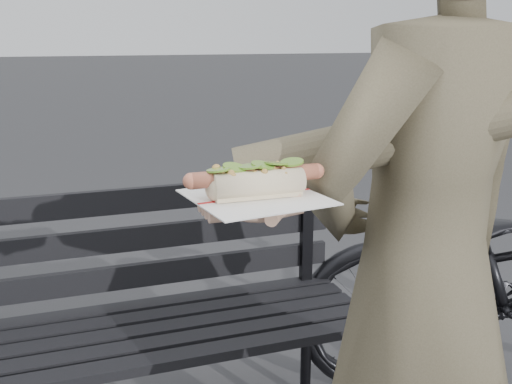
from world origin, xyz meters
The scene contains 3 objects.
park_bench centered at (-0.04, 0.92, 0.52)m, with size 1.50×0.44×0.88m.
person centered at (0.49, 0.12, 0.86)m, with size 0.63×0.41×1.72m, color #4C4632.
held_hotdog centered at (0.29, 0.08, 1.15)m, with size 0.63×0.32×0.20m.
Camera 1 is at (-0.19, -0.82, 1.35)m, focal length 42.00 mm.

